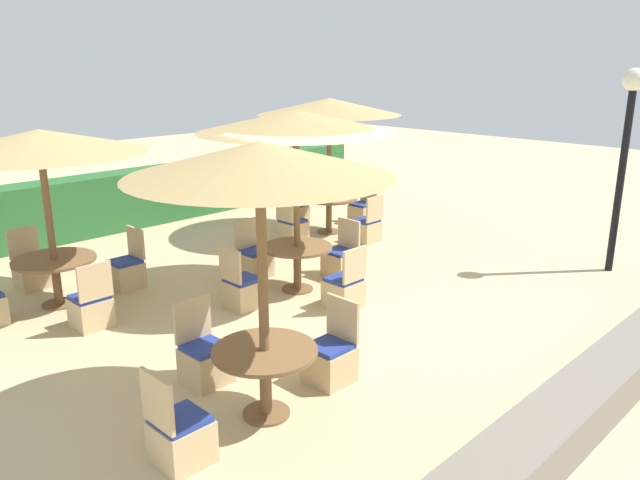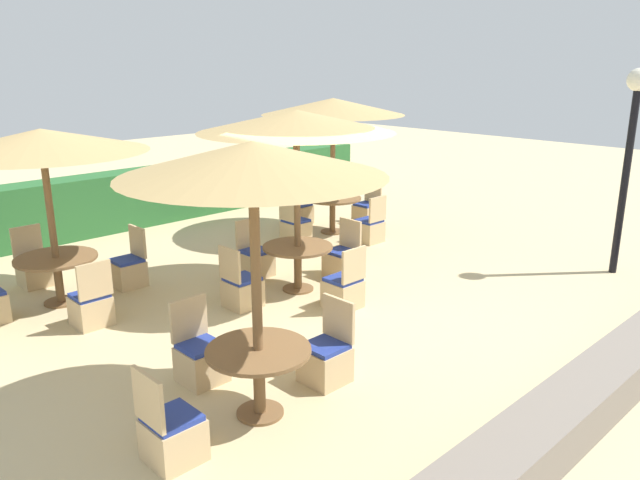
# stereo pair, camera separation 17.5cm
# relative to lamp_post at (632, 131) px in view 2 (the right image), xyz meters

# --- Properties ---
(ground_plane) EXTENTS (40.00, 40.00, 0.00)m
(ground_plane) POSITION_rel_lamp_post_xyz_m (-4.33, 2.02, -2.35)
(ground_plane) COLOR #C6B284
(hedge_row) EXTENTS (13.00, 0.70, 1.19)m
(hedge_row) POSITION_rel_lamp_post_xyz_m (-4.33, 8.41, -1.76)
(hedge_row) COLOR #28602D
(hedge_row) RESTS_ON ground_plane
(stone_border) EXTENTS (10.00, 0.56, 0.45)m
(stone_border) POSITION_rel_lamp_post_xyz_m (-4.33, -1.57, -2.13)
(stone_border) COLOR slate
(stone_border) RESTS_ON ground_plane
(lamp_post) EXTENTS (0.36, 0.36, 3.32)m
(lamp_post) POSITION_rel_lamp_post_xyz_m (0.00, 0.00, 0.00)
(lamp_post) COLOR black
(lamp_post) RESTS_ON ground_plane
(parasol_center) EXTENTS (2.89, 2.89, 2.75)m
(parasol_center) POSITION_rel_lamp_post_xyz_m (-4.35, 3.09, 0.23)
(parasol_center) COLOR brown
(parasol_center) RESTS_ON ground_plane
(round_table_center) EXTENTS (1.07, 1.07, 0.71)m
(round_table_center) POSITION_rel_lamp_post_xyz_m (-4.35, 3.09, -1.79)
(round_table_center) COLOR brown
(round_table_center) RESTS_ON ground_plane
(patio_chair_center_west) EXTENTS (0.46, 0.46, 0.93)m
(patio_chair_center_west) POSITION_rel_lamp_post_xyz_m (-5.39, 3.14, -2.09)
(patio_chair_center_west) COLOR tan
(patio_chair_center_west) RESTS_ON ground_plane
(patio_chair_center_east) EXTENTS (0.46, 0.46, 0.93)m
(patio_chair_center_east) POSITION_rel_lamp_post_xyz_m (-3.40, 3.05, -2.09)
(patio_chair_center_east) COLOR tan
(patio_chair_center_east) RESTS_ON ground_plane
(patio_chair_center_north) EXTENTS (0.46, 0.46, 0.93)m
(patio_chair_center_north) POSITION_rel_lamp_post_xyz_m (-4.40, 4.07, -2.09)
(patio_chair_center_north) COLOR tan
(patio_chair_center_north) RESTS_ON ground_plane
(patio_chair_center_south) EXTENTS (0.46, 0.46, 0.93)m
(patio_chair_center_south) POSITION_rel_lamp_post_xyz_m (-4.36, 2.10, -2.09)
(patio_chair_center_south) COLOR tan
(patio_chair_center_south) RESTS_ON ground_plane
(parasol_back_left) EXTENTS (2.87, 2.87, 2.54)m
(parasol_back_left) POSITION_rel_lamp_post_xyz_m (-7.21, 5.13, 0.02)
(parasol_back_left) COLOR brown
(parasol_back_left) RESTS_ON ground_plane
(round_table_back_left) EXTENTS (1.15, 1.15, 0.71)m
(round_table_back_left) POSITION_rel_lamp_post_xyz_m (-7.21, 5.13, -1.78)
(round_table_back_left) COLOR brown
(round_table_back_left) RESTS_ON ground_plane
(patio_chair_back_left_north) EXTENTS (0.46, 0.46, 0.93)m
(patio_chair_back_left_north) POSITION_rel_lamp_post_xyz_m (-7.17, 6.15, -2.09)
(patio_chair_back_left_north) COLOR tan
(patio_chair_back_left_north) RESTS_ON ground_plane
(patio_chair_back_left_east) EXTENTS (0.46, 0.46, 0.93)m
(patio_chair_back_left_east) POSITION_rel_lamp_post_xyz_m (-6.13, 5.09, -2.09)
(patio_chair_back_left_east) COLOR tan
(patio_chair_back_left_east) RESTS_ON ground_plane
(patio_chair_back_left_south) EXTENTS (0.46, 0.46, 0.93)m
(patio_chair_back_left_south) POSITION_rel_lamp_post_xyz_m (-7.23, 4.04, -2.09)
(patio_chair_back_left_south) COLOR tan
(patio_chair_back_left_south) RESTS_ON ground_plane
(parasol_front_left) EXTENTS (2.46, 2.46, 2.75)m
(parasol_front_left) POSITION_rel_lamp_post_xyz_m (-7.00, 0.76, 0.22)
(parasol_front_left) COLOR brown
(parasol_front_left) RESTS_ON ground_plane
(round_table_front_left) EXTENTS (1.05, 1.05, 0.72)m
(round_table_front_left) POSITION_rel_lamp_post_xyz_m (-7.00, 0.76, -1.79)
(round_table_front_left) COLOR brown
(round_table_front_left) RESTS_ON ground_plane
(patio_chair_front_left_west) EXTENTS (0.46, 0.46, 0.93)m
(patio_chair_front_left_west) POSITION_rel_lamp_post_xyz_m (-8.04, 0.71, -2.09)
(patio_chair_front_left_west) COLOR tan
(patio_chair_front_left_west) RESTS_ON ground_plane
(patio_chair_front_left_north) EXTENTS (0.46, 0.46, 0.93)m
(patio_chair_front_left_north) POSITION_rel_lamp_post_xyz_m (-7.03, 1.75, -2.09)
(patio_chair_front_left_north) COLOR tan
(patio_chair_front_left_north) RESTS_ON ground_plane
(patio_chair_front_left_east) EXTENTS (0.46, 0.46, 0.93)m
(patio_chair_front_left_east) POSITION_rel_lamp_post_xyz_m (-6.05, 0.77, -2.09)
(patio_chair_front_left_east) COLOR tan
(patio_chair_front_left_east) RESTS_ON ground_plane
(parasol_back_right) EXTENTS (2.82, 2.82, 2.71)m
(parasol_back_right) POSITION_rel_lamp_post_xyz_m (-1.59, 5.05, 0.19)
(parasol_back_right) COLOR brown
(parasol_back_right) RESTS_ON ground_plane
(round_table_back_right) EXTENTS (1.17, 1.17, 0.74)m
(round_table_back_right) POSITION_rel_lamp_post_xyz_m (-1.59, 5.05, -1.75)
(round_table_back_right) COLOR brown
(round_table_back_right) RESTS_ON ground_plane
(patio_chair_back_right_west) EXTENTS (0.46, 0.46, 0.93)m
(patio_chair_back_right_west) POSITION_rel_lamp_post_xyz_m (-2.59, 5.08, -2.09)
(patio_chair_back_right_west) COLOR tan
(patio_chair_back_right_west) RESTS_ON ground_plane
(patio_chair_back_right_north) EXTENTS (0.46, 0.46, 0.93)m
(patio_chair_back_right_north) POSITION_rel_lamp_post_xyz_m (-1.59, 6.07, -2.09)
(patio_chair_back_right_north) COLOR tan
(patio_chair_back_right_north) RESTS_ON ground_plane
(patio_chair_back_right_south) EXTENTS (0.46, 0.46, 0.93)m
(patio_chair_back_right_south) POSITION_rel_lamp_post_xyz_m (-1.57, 4.05, -2.09)
(patio_chair_back_right_south) COLOR tan
(patio_chair_back_right_south) RESTS_ON ground_plane
(patio_chair_back_right_east) EXTENTS (0.46, 0.46, 0.93)m
(patio_chair_back_right_east) POSITION_rel_lamp_post_xyz_m (-0.54, 5.04, -2.09)
(patio_chair_back_right_east) COLOR tan
(patio_chair_back_right_east) RESTS_ON ground_plane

